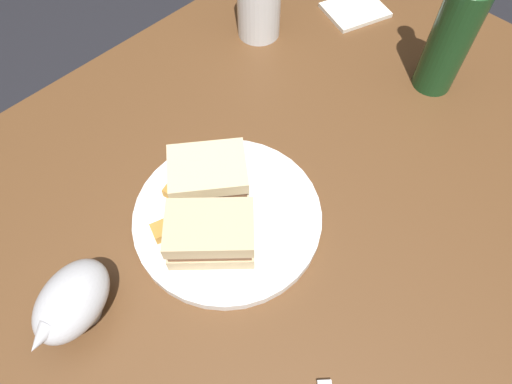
{
  "coord_description": "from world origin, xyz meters",
  "views": [
    {
      "loc": [
        -0.27,
        -0.22,
        1.25
      ],
      "look_at": [
        -0.05,
        0.01,
        0.74
      ],
      "focal_mm": 31.17,
      "sensor_mm": 36.0,
      "label": 1
    }
  ],
  "objects_px": {
    "sandwich_half_left": "(208,176)",
    "pint_glass": "(259,1)",
    "gravy_boat": "(71,302)",
    "napkin": "(355,10)",
    "plate": "(228,217)",
    "sandwich_half_right": "(213,237)",
    "cider_bottle": "(456,28)"
  },
  "relations": [
    {
      "from": "sandwich_half_left",
      "to": "pint_glass",
      "type": "relative_size",
      "value": 0.88
    },
    {
      "from": "pint_glass",
      "to": "gravy_boat",
      "type": "distance_m",
      "value": 0.57
    },
    {
      "from": "sandwich_half_left",
      "to": "napkin",
      "type": "relative_size",
      "value": 1.18
    },
    {
      "from": "plate",
      "to": "sandwich_half_right",
      "type": "xyz_separation_m",
      "value": [
        -0.04,
        -0.02,
        0.04
      ]
    },
    {
      "from": "plate",
      "to": "sandwich_half_left",
      "type": "height_order",
      "value": "sandwich_half_left"
    },
    {
      "from": "sandwich_half_left",
      "to": "cider_bottle",
      "type": "distance_m",
      "value": 0.43
    },
    {
      "from": "napkin",
      "to": "plate",
      "type": "bearing_deg",
      "value": -161.98
    },
    {
      "from": "plate",
      "to": "sandwich_half_left",
      "type": "xyz_separation_m",
      "value": [
        0.01,
        0.05,
        0.03
      ]
    },
    {
      "from": "plate",
      "to": "gravy_boat",
      "type": "bearing_deg",
      "value": 171.87
    },
    {
      "from": "gravy_boat",
      "to": "napkin",
      "type": "relative_size",
      "value": 1.16
    },
    {
      "from": "plate",
      "to": "sandwich_half_left",
      "type": "bearing_deg",
      "value": 75.28
    },
    {
      "from": "plate",
      "to": "pint_glass",
      "type": "relative_size",
      "value": 1.74
    },
    {
      "from": "pint_glass",
      "to": "sandwich_half_right",
      "type": "bearing_deg",
      "value": -142.71
    },
    {
      "from": "pint_glass",
      "to": "sandwich_half_left",
      "type": "bearing_deg",
      "value": -146.46
    },
    {
      "from": "sandwich_half_left",
      "to": "pint_glass",
      "type": "bearing_deg",
      "value": 33.54
    },
    {
      "from": "cider_bottle",
      "to": "napkin",
      "type": "distance_m",
      "value": 0.24
    },
    {
      "from": "pint_glass",
      "to": "cider_bottle",
      "type": "distance_m",
      "value": 0.32
    },
    {
      "from": "plate",
      "to": "sandwich_half_right",
      "type": "relative_size",
      "value": 2.01
    },
    {
      "from": "gravy_boat",
      "to": "sandwich_half_left",
      "type": "bearing_deg",
      "value": 4.55
    },
    {
      "from": "pint_glass",
      "to": "napkin",
      "type": "height_order",
      "value": "pint_glass"
    },
    {
      "from": "sandwich_half_right",
      "to": "sandwich_half_left",
      "type": "bearing_deg",
      "value": 51.87
    },
    {
      "from": "sandwich_half_left",
      "to": "cider_bottle",
      "type": "height_order",
      "value": "cider_bottle"
    },
    {
      "from": "cider_bottle",
      "to": "gravy_boat",
      "type": "bearing_deg",
      "value": 172.5
    },
    {
      "from": "gravy_boat",
      "to": "napkin",
      "type": "height_order",
      "value": "gravy_boat"
    },
    {
      "from": "sandwich_half_left",
      "to": "plate",
      "type": "bearing_deg",
      "value": -104.72
    },
    {
      "from": "sandwich_half_left",
      "to": "napkin",
      "type": "height_order",
      "value": "sandwich_half_left"
    },
    {
      "from": "sandwich_half_right",
      "to": "cider_bottle",
      "type": "xyz_separation_m",
      "value": [
        0.47,
        -0.03,
        0.07
      ]
    },
    {
      "from": "sandwich_half_left",
      "to": "sandwich_half_right",
      "type": "height_order",
      "value": "sandwich_half_right"
    },
    {
      "from": "plate",
      "to": "napkin",
      "type": "relative_size",
      "value": 2.33
    },
    {
      "from": "sandwich_half_right",
      "to": "napkin",
      "type": "relative_size",
      "value": 1.16
    },
    {
      "from": "napkin",
      "to": "sandwich_half_left",
      "type": "bearing_deg",
      "value": -167.02
    },
    {
      "from": "pint_glass",
      "to": "cider_bottle",
      "type": "height_order",
      "value": "cider_bottle"
    }
  ]
}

